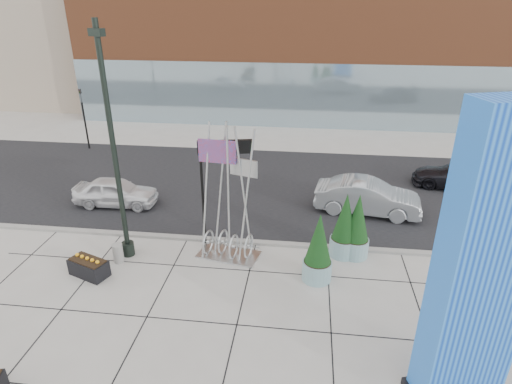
# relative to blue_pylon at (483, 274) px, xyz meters

# --- Properties ---
(ground) EXTENTS (160.00, 160.00, 0.00)m
(ground) POSITION_rel_blue_pylon_xyz_m (-7.10, 2.84, -3.81)
(ground) COLOR #9E9991
(ground) RESTS_ON ground
(street_asphalt) EXTENTS (80.00, 12.00, 0.02)m
(street_asphalt) POSITION_rel_blue_pylon_xyz_m (-7.10, 12.84, -3.80)
(street_asphalt) COLOR black
(street_asphalt) RESTS_ON ground
(curb_edge) EXTENTS (80.00, 0.30, 0.12)m
(curb_edge) POSITION_rel_blue_pylon_xyz_m (-7.10, 6.84, -3.75)
(curb_edge) COLOR gray
(curb_edge) RESTS_ON ground
(tower_podium) EXTENTS (34.00, 10.00, 11.00)m
(tower_podium) POSITION_rel_blue_pylon_xyz_m (-6.10, 29.84, 1.69)
(tower_podium) COLOR brown
(tower_podium) RESTS_ON ground
(tower_glass_front) EXTENTS (34.00, 0.60, 5.00)m
(tower_glass_front) POSITION_rel_blue_pylon_xyz_m (-6.10, 25.04, -1.31)
(tower_glass_front) COLOR #8CA5B2
(tower_glass_front) RESTS_ON ground
(blue_pylon) EXTENTS (2.57, 1.71, 7.89)m
(blue_pylon) POSITION_rel_blue_pylon_xyz_m (0.00, 0.00, 0.00)
(blue_pylon) COLOR #0C3EC1
(blue_pylon) RESTS_ON ground
(lamp_post) EXTENTS (0.61, 0.49, 8.99)m
(lamp_post) POSITION_rel_blue_pylon_xyz_m (-11.15, 5.37, -0.13)
(lamp_post) COLOR black
(lamp_post) RESTS_ON ground
(public_art_sculpture) EXTENTS (2.63, 1.67, 5.53)m
(public_art_sculpture) POSITION_rel_blue_pylon_xyz_m (-7.08, 5.81, -2.36)
(public_art_sculpture) COLOR silver
(public_art_sculpture) RESTS_ON ground
(concrete_bollard) EXTENTS (0.40, 0.40, 0.78)m
(concrete_bollard) POSITION_rel_blue_pylon_xyz_m (-11.34, 4.84, -3.42)
(concrete_bollard) COLOR gray
(concrete_bollard) RESTS_ON ground
(overhead_street_sign) EXTENTS (2.14, 0.64, 4.55)m
(overhead_street_sign) POSITION_rel_blue_pylon_xyz_m (-7.48, 6.64, 0.09)
(overhead_street_sign) COLOR black
(overhead_street_sign) RESTS_ON ground
(round_planter_east) EXTENTS (1.10, 1.10, 2.74)m
(round_planter_east) POSITION_rel_blue_pylon_xyz_m (-2.50, 6.44, -2.52)
(round_planter_east) COLOR #82AAAF
(round_planter_east) RESTS_ON ground
(round_planter_mid) EXTENTS (1.09, 1.09, 2.73)m
(round_planter_mid) POSITION_rel_blue_pylon_xyz_m (-2.03, 6.44, -2.52)
(round_planter_mid) COLOR #82AAAF
(round_planter_mid) RESTS_ON ground
(round_planter_west) EXTENTS (1.09, 1.09, 2.72)m
(round_planter_west) POSITION_rel_blue_pylon_xyz_m (-3.55, 4.64, -2.52)
(round_planter_west) COLOR #82AAAF
(round_planter_west) RESTS_ON ground
(box_planter_north) EXTENTS (1.64, 1.21, 0.81)m
(box_planter_north) POSITION_rel_blue_pylon_xyz_m (-12.06, 3.84, -3.44)
(box_planter_north) COLOR black
(box_planter_north) RESTS_ON ground
(car_white_west) EXTENTS (4.16, 1.76, 1.40)m
(car_white_west) POSITION_rel_blue_pylon_xyz_m (-13.52, 9.69, -3.11)
(car_white_west) COLOR white
(car_white_west) RESTS_ON ground
(car_silver_mid) EXTENTS (5.18, 2.46, 1.64)m
(car_silver_mid) POSITION_rel_blue_pylon_xyz_m (-1.13, 10.38, -2.99)
(car_silver_mid) COLOR #9FA3A7
(car_silver_mid) RESTS_ON ground
(car_dark_east) EXTENTS (5.12, 2.93, 1.40)m
(car_dark_east) POSITION_rel_blue_pylon_xyz_m (4.17, 13.98, -3.11)
(car_dark_east) COLOR black
(car_dark_east) RESTS_ON ground
(traffic_signal) EXTENTS (0.15, 0.18, 4.10)m
(traffic_signal) POSITION_rel_blue_pylon_xyz_m (-19.10, 17.84, -1.51)
(traffic_signal) COLOR black
(traffic_signal) RESTS_ON ground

